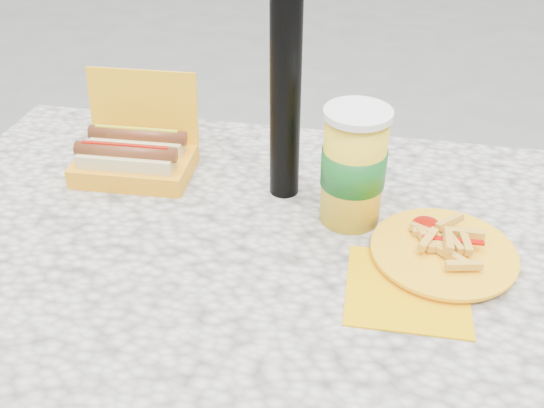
# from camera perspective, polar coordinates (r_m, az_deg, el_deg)

# --- Properties ---
(picnic_table) EXTENTS (1.20, 0.80, 0.75)m
(picnic_table) POSITION_cam_1_polar(r_m,az_deg,el_deg) (1.00, -0.56, -8.91)
(picnic_table) COLOR beige
(picnic_table) RESTS_ON ground
(hotdog_box) EXTENTS (0.21, 0.16, 0.17)m
(hotdog_box) POSITION_cam_1_polar(r_m,az_deg,el_deg) (1.12, -12.79, 4.53)
(hotdog_box) COLOR #FFB313
(hotdog_box) RESTS_ON picnic_table
(fries_plate) EXTENTS (0.25, 0.28, 0.04)m
(fries_plate) POSITION_cam_1_polar(r_m,az_deg,el_deg) (0.93, 15.54, -4.50)
(fries_plate) COLOR #EDAC00
(fries_plate) RESTS_ON picnic_table
(soda_cup) EXTENTS (0.10, 0.10, 0.19)m
(soda_cup) POSITION_cam_1_polar(r_m,az_deg,el_deg) (0.95, 7.67, 3.50)
(soda_cup) COLOR yellow
(soda_cup) RESTS_ON picnic_table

